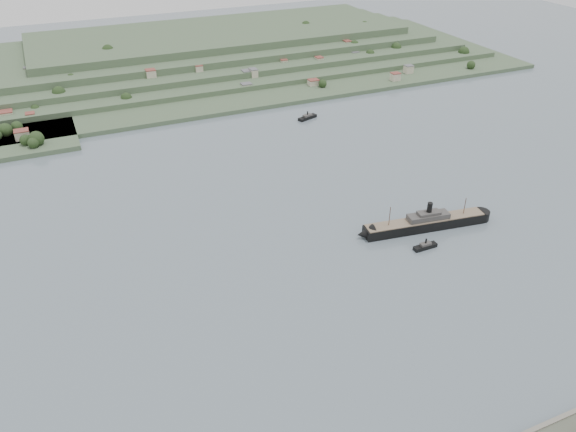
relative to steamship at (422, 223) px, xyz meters
name	(u,v)px	position (x,y,z in m)	size (l,w,h in m)	color
ground	(337,246)	(-57.78, 4.55, -4.04)	(1400.00, 1400.00, 0.00)	slate
far_peninsula	(199,56)	(-29.87, 397.65, 7.84)	(760.00, 309.00, 30.00)	#3C5136
steamship	(422,223)	(0.00, 0.00, 0.00)	(91.09, 22.38, 21.90)	black
tugboat	(425,246)	(-10.58, -19.03, -2.38)	(15.20, 4.25, 6.82)	black
ferry_east	(307,117)	(14.54, 197.58, -2.28)	(20.16, 11.53, 7.30)	black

